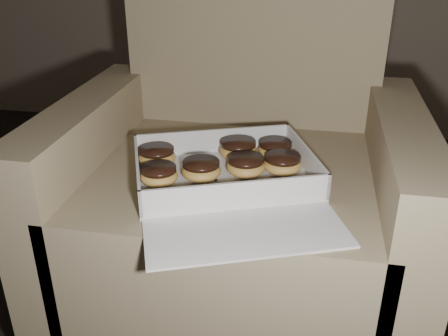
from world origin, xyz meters
TOP-DOWN VIEW (x-y plane):
  - armchair at (0.85, 1.07)m, footprint 0.83×0.70m
  - bakery_box at (0.86, 0.90)m, footprint 0.49×0.53m
  - donut_a at (0.68, 0.97)m, footprint 0.08×0.08m
  - donut_b at (0.88, 0.95)m, footprint 0.08×0.08m
  - donut_c at (0.96, 0.98)m, footprint 0.08×0.08m
  - donut_d at (0.71, 0.88)m, footprint 0.08×0.08m
  - donut_e at (0.85, 1.03)m, footprint 0.09×0.09m
  - donut_f at (0.94, 1.05)m, footprint 0.08×0.08m
  - donut_g at (0.79, 0.92)m, footprint 0.08×0.08m
  - crumb_a at (0.83, 0.92)m, footprint 0.01×0.01m
  - crumb_b at (0.96, 0.89)m, footprint 0.01×0.01m
  - crumb_c at (0.89, 0.90)m, footprint 0.01×0.01m

SIDE VIEW (x-z plane):
  - armchair at x=0.85m, z-range -0.16..0.70m
  - crumb_a at x=0.83m, z-range 0.40..0.40m
  - crumb_b at x=0.96m, z-range 0.40..0.40m
  - crumb_c at x=0.89m, z-range 0.40..0.40m
  - bakery_box at x=0.86m, z-range 0.37..0.43m
  - donut_d at x=0.71m, z-range 0.40..0.44m
  - donut_f at x=0.94m, z-range 0.40..0.44m
  - donut_c at x=0.96m, z-range 0.40..0.44m
  - donut_a at x=0.68m, z-range 0.40..0.44m
  - donut_b at x=0.88m, z-range 0.40..0.44m
  - donut_g at x=0.79m, z-range 0.40..0.44m
  - donut_e at x=0.85m, z-range 0.40..0.44m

